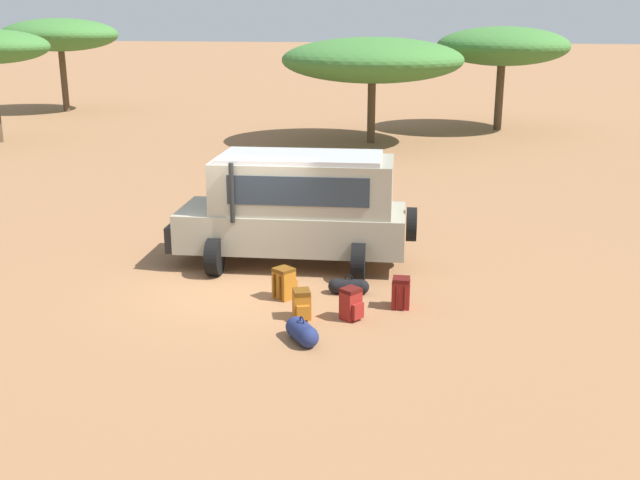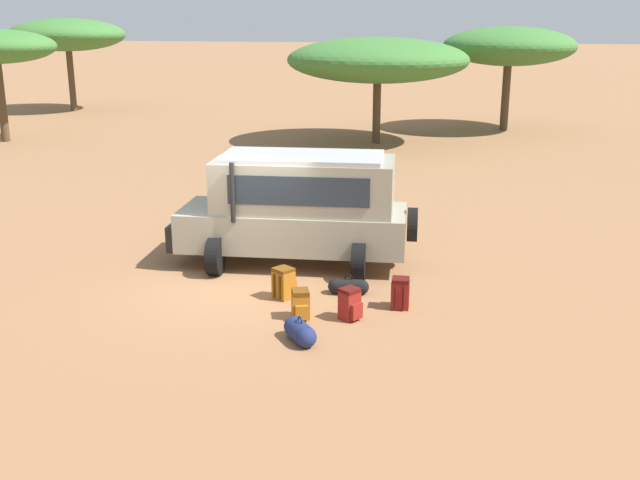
{
  "view_description": "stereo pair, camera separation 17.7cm",
  "coord_description": "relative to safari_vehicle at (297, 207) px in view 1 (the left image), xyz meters",
  "views": [
    {
      "loc": [
        4.4,
        -13.68,
        5.22
      ],
      "look_at": [
        1.58,
        0.26,
        1.0
      ],
      "focal_mm": 42.0,
      "sensor_mm": 36.0,
      "label": 1
    },
    {
      "loc": [
        4.57,
        -13.64,
        5.22
      ],
      "look_at": [
        1.58,
        0.26,
        1.0
      ],
      "focal_mm": 42.0,
      "sensor_mm": 36.0,
      "label": 2
    }
  ],
  "objects": [
    {
      "name": "backpack_near_rear_wheel",
      "position": [
        0.24,
        -2.15,
        -0.99
      ],
      "size": [
        0.49,
        0.5,
        0.61
      ],
      "color": "#B26619",
      "rests_on": "ground_plane"
    },
    {
      "name": "acacia_tree_right_mid",
      "position": [
        4.85,
        22.25,
        2.65
      ],
      "size": [
        6.24,
        6.52,
        4.87
      ],
      "color": "brown",
      "rests_on": "ground_plane"
    },
    {
      "name": "ground_plane",
      "position": [
        -0.78,
        -1.69,
        -1.29
      ],
      "size": [
        320.0,
        320.0,
        0.0
      ],
      "primitive_type": "plane",
      "color": "#936642"
    },
    {
      "name": "backpack_cluster_center",
      "position": [
        1.68,
        -2.95,
        -1.01
      ],
      "size": [
        0.46,
        0.44,
        0.59
      ],
      "color": "maroon",
      "rests_on": "ground_plane"
    },
    {
      "name": "safari_vehicle",
      "position": [
        0.0,
        0.0,
        0.0
      ],
      "size": [
        5.43,
        3.02,
        2.44
      ],
      "color": "gray",
      "rests_on": "ground_plane"
    },
    {
      "name": "acacia_tree_far_left",
      "position": [
        -19.69,
        24.94,
        3.02
      ],
      "size": [
        6.58,
        6.22,
        5.25
      ],
      "color": "brown",
      "rests_on": "ground_plane"
    },
    {
      "name": "backpack_outermost",
      "position": [
        0.8,
        -3.08,
        -1.03
      ],
      "size": [
        0.4,
        0.48,
        0.54
      ],
      "color": "#B26619",
      "rests_on": "ground_plane"
    },
    {
      "name": "duffel_bag_soft_canvas",
      "position": [
        1.42,
        -1.68,
        -1.14
      ],
      "size": [
        0.81,
        0.35,
        0.4
      ],
      "color": "black",
      "rests_on": "ground_plane"
    },
    {
      "name": "duffel_bag_low_black_case",
      "position": [
        1.03,
        -4.09,
        -1.12
      ],
      "size": [
        0.66,
        0.75,
        0.46
      ],
      "color": "navy",
      "rests_on": "ground_plane"
    },
    {
      "name": "acacia_tree_centre_back",
      "position": [
        -0.67,
        16.98,
        2.23
      ],
      "size": [
        7.72,
        7.57,
        4.48
      ],
      "color": "brown",
      "rests_on": "ground_plane"
    },
    {
      "name": "backpack_beside_front_wheel",
      "position": [
        2.5,
        -2.2,
        -1.01
      ],
      "size": [
        0.35,
        0.43,
        0.59
      ],
      "color": "maroon",
      "rests_on": "ground_plane"
    }
  ]
}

